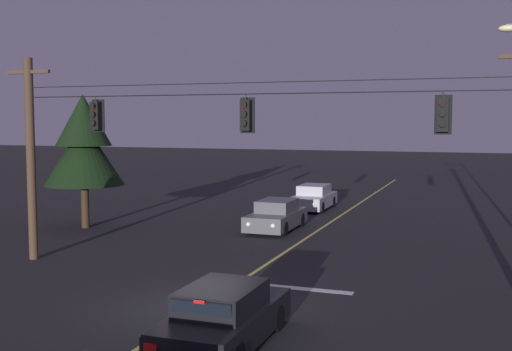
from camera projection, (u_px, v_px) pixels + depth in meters
name	position (u px, v px, depth m)	size (l,w,h in m)	color
ground_plane	(201.00, 307.00, 16.95)	(180.00, 180.00, 0.00)	black
lane_centre_stripe	(298.00, 244.00, 25.70)	(0.14, 60.00, 0.01)	#D1C64C
stop_bar_paint	(297.00, 288.00, 18.87)	(3.40, 0.36, 0.01)	silver
signal_span_assembly	(245.00, 160.00, 19.75)	(18.31, 0.32, 7.25)	#423021
traffic_light_leftmost	(96.00, 116.00, 21.48)	(0.48, 0.41, 1.22)	black
traffic_light_left_inner	(246.00, 115.00, 19.60)	(0.48, 0.41, 1.22)	black
traffic_light_centre	(443.00, 114.00, 17.59)	(0.48, 0.41, 1.22)	black
car_waiting_near_lane	(224.00, 318.00, 13.98)	(1.80, 4.33, 1.39)	black
car_oncoming_lead	(276.00, 216.00, 28.95)	(1.80, 4.42, 1.39)	#4C4C51
car_oncoming_trailing	(314.00, 198.00, 35.74)	(1.80, 4.42, 1.39)	#A5A5AD
tree_verge_near	(84.00, 144.00, 29.24)	(3.69, 3.69, 6.26)	#332316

